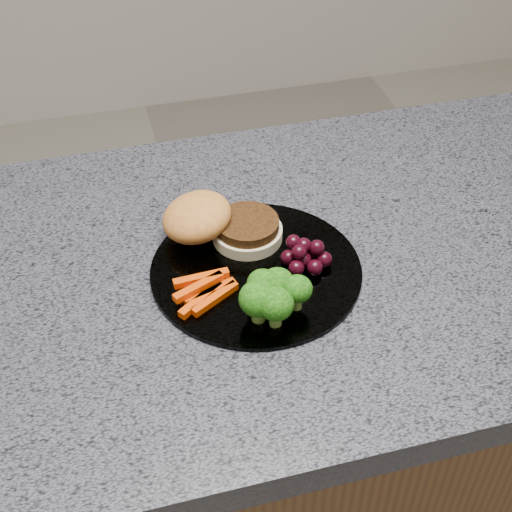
{
  "coord_description": "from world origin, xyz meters",
  "views": [
    {
      "loc": [
        -0.23,
        -0.64,
        1.5
      ],
      "look_at": [
        -0.06,
        -0.02,
        0.93
      ],
      "focal_mm": 50.0,
      "sensor_mm": 36.0,
      "label": 1
    }
  ],
  "objects_px": {
    "plate": "(256,270)",
    "grape_bunch": "(305,255)",
    "island_cabinet": "(289,458)",
    "burger": "(215,224)"
  },
  "relations": [
    {
      "from": "island_cabinet",
      "to": "plate",
      "type": "distance_m",
      "value": 0.48
    },
    {
      "from": "island_cabinet",
      "to": "burger",
      "type": "relative_size",
      "value": 7.41
    },
    {
      "from": "burger",
      "to": "grape_bunch",
      "type": "height_order",
      "value": "burger"
    },
    {
      "from": "island_cabinet",
      "to": "grape_bunch",
      "type": "height_order",
      "value": "grape_bunch"
    },
    {
      "from": "island_cabinet",
      "to": "burger",
      "type": "bearing_deg",
      "value": 153.0
    },
    {
      "from": "plate",
      "to": "grape_bunch",
      "type": "distance_m",
      "value": 0.06
    },
    {
      "from": "plate",
      "to": "burger",
      "type": "xyz_separation_m",
      "value": [
        -0.04,
        0.07,
        0.02
      ]
    },
    {
      "from": "plate",
      "to": "grape_bunch",
      "type": "bearing_deg",
      "value": -6.97
    },
    {
      "from": "plate",
      "to": "island_cabinet",
      "type": "bearing_deg",
      "value": 17.53
    },
    {
      "from": "burger",
      "to": "island_cabinet",
      "type": "bearing_deg",
      "value": -18.89
    }
  ]
}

